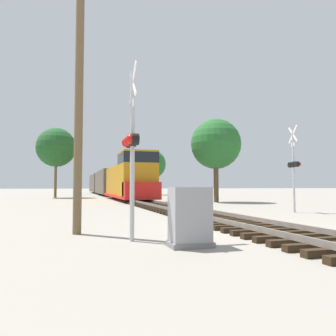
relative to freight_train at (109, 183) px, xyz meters
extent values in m
plane|color=gray|center=(0.00, -40.81, -1.99)|extent=(400.00, 400.00, 0.00)
cube|color=black|center=(0.00, -44.71, -1.91)|extent=(2.60, 0.22, 0.16)
cube|color=black|center=(0.00, -44.11, -1.91)|extent=(2.60, 0.22, 0.16)
cube|color=black|center=(0.00, -43.51, -1.91)|extent=(2.60, 0.22, 0.16)
cube|color=black|center=(0.00, -42.91, -1.91)|extent=(2.60, 0.22, 0.16)
cube|color=black|center=(0.00, -42.31, -1.91)|extent=(2.60, 0.22, 0.16)
cube|color=black|center=(0.00, -41.71, -1.91)|extent=(2.60, 0.22, 0.16)
cube|color=black|center=(0.00, -41.11, -1.91)|extent=(2.60, 0.22, 0.16)
cube|color=black|center=(0.00, -40.51, -1.91)|extent=(2.60, 0.22, 0.16)
cube|color=black|center=(0.00, -39.91, -1.91)|extent=(2.60, 0.22, 0.16)
cube|color=black|center=(0.00, -39.31, -1.91)|extent=(2.60, 0.22, 0.16)
cube|color=black|center=(0.00, -38.71, -1.91)|extent=(2.60, 0.22, 0.16)
cube|color=black|center=(0.00, -38.11, -1.91)|extent=(2.60, 0.22, 0.16)
cube|color=black|center=(0.00, -37.51, -1.91)|extent=(2.60, 0.22, 0.16)
cube|color=black|center=(0.00, -36.91, -1.91)|extent=(2.60, 0.22, 0.16)
cube|color=black|center=(0.00, -36.31, -1.91)|extent=(2.60, 0.22, 0.16)
cube|color=black|center=(0.00, -35.71, -1.91)|extent=(2.60, 0.22, 0.16)
cube|color=black|center=(0.00, -35.11, -1.91)|extent=(2.60, 0.22, 0.16)
cube|color=black|center=(0.00, -34.51, -1.91)|extent=(2.60, 0.22, 0.16)
cube|color=black|center=(0.00, -33.91, -1.91)|extent=(2.60, 0.22, 0.16)
cube|color=black|center=(0.00, -33.31, -1.91)|extent=(2.60, 0.22, 0.16)
cube|color=black|center=(0.00, -32.71, -1.91)|extent=(2.60, 0.22, 0.16)
cube|color=black|center=(0.00, -32.11, -1.91)|extent=(2.60, 0.22, 0.16)
cube|color=black|center=(0.00, -31.51, -1.91)|extent=(2.60, 0.22, 0.16)
cube|color=black|center=(0.00, -30.91, -1.91)|extent=(2.60, 0.22, 0.16)
cube|color=black|center=(0.00, -30.31, -1.91)|extent=(2.60, 0.22, 0.16)
cube|color=black|center=(0.00, -29.71, -1.91)|extent=(2.60, 0.22, 0.16)
cube|color=black|center=(0.00, -29.11, -1.91)|extent=(2.60, 0.22, 0.16)
cube|color=black|center=(0.00, -28.51, -1.91)|extent=(2.60, 0.22, 0.16)
cube|color=black|center=(0.00, -27.91, -1.91)|extent=(2.60, 0.22, 0.16)
cube|color=black|center=(0.00, -27.31, -1.91)|extent=(2.60, 0.22, 0.16)
cube|color=black|center=(0.00, -26.71, -1.91)|extent=(2.60, 0.22, 0.16)
cube|color=black|center=(0.00, -26.11, -1.91)|extent=(2.60, 0.22, 0.16)
cube|color=black|center=(0.00, -25.51, -1.91)|extent=(2.60, 0.22, 0.16)
cube|color=black|center=(0.00, -24.91, -1.91)|extent=(2.60, 0.22, 0.16)
cube|color=black|center=(0.00, -24.31, -1.91)|extent=(2.60, 0.22, 0.16)
cube|color=black|center=(0.00, -23.71, -1.91)|extent=(2.60, 0.22, 0.16)
cube|color=black|center=(0.00, -23.11, -1.91)|extent=(2.60, 0.22, 0.16)
cube|color=black|center=(0.00, -22.51, -1.91)|extent=(2.60, 0.22, 0.16)
cube|color=black|center=(0.00, -21.91, -1.91)|extent=(2.60, 0.22, 0.16)
cube|color=black|center=(0.00, -21.31, -1.91)|extent=(2.60, 0.22, 0.16)
cube|color=slate|center=(-0.72, -40.81, -1.75)|extent=(0.07, 160.00, 0.15)
cube|color=slate|center=(0.72, -40.81, -1.75)|extent=(0.07, 160.00, 0.15)
cube|color=#B77A14|center=(0.00, -14.44, -0.05)|extent=(2.57, 11.29, 3.26)
cube|color=#B77A14|center=(0.00, -22.34, 0.41)|extent=(3.02, 3.55, 4.18)
cube|color=black|center=(0.00, -22.34, 1.89)|extent=(3.05, 3.58, 0.92)
cube|color=red|center=(0.00, -24.11, -0.95)|extent=(3.02, 1.61, 1.46)
cube|color=red|center=(0.00, -16.85, -1.56)|extent=(3.08, 15.80, 0.24)
cube|color=black|center=(0.00, -22.10, -1.49)|extent=(1.58, 2.20, 1.00)
cube|color=black|center=(0.00, -11.61, -1.49)|extent=(1.58, 2.20, 1.00)
cube|color=brown|center=(0.00, 0.87, 0.07)|extent=(2.87, 15.40, 3.50)
cube|color=black|center=(0.00, -4.13, -1.54)|extent=(1.58, 2.20, 0.90)
cube|color=black|center=(0.00, 5.88, -1.54)|extent=(1.58, 2.20, 0.90)
cube|color=brown|center=(0.00, 18.23, 0.07)|extent=(2.87, 15.40, 3.50)
cube|color=black|center=(0.00, 13.23, -1.54)|extent=(1.58, 2.20, 0.90)
cube|color=black|center=(0.00, 23.24, -1.54)|extent=(1.58, 2.20, 0.90)
cylinder|color=#B7B7BC|center=(-4.17, -42.34, 0.24)|extent=(0.12, 0.12, 4.45)
cube|color=white|center=(-4.17, -42.34, 2.17)|extent=(0.03, 0.93, 0.93)
cube|color=white|center=(-4.17, -42.34, 2.17)|extent=(0.03, 0.93, 0.93)
cube|color=black|center=(-4.17, -42.34, 0.61)|extent=(0.06, 0.86, 0.06)
cylinder|color=black|center=(-4.17, -41.99, 0.61)|extent=(0.18, 0.30, 0.30)
sphere|color=red|center=(-4.27, -41.99, 0.61)|extent=(0.26, 0.26, 0.26)
cylinder|color=black|center=(-4.17, -42.34, 0.61)|extent=(0.18, 0.30, 0.30)
sphere|color=red|center=(-4.27, -42.34, 0.61)|extent=(0.26, 0.26, 0.26)
cylinder|color=black|center=(-4.17, -42.69, 0.61)|extent=(0.18, 0.30, 0.30)
sphere|color=red|center=(-4.27, -42.69, 0.61)|extent=(0.26, 0.26, 0.26)
cube|color=white|center=(-4.17, -42.34, 1.62)|extent=(0.03, 0.32, 0.20)
cylinder|color=#B7B7BC|center=(5.94, -35.72, 0.29)|extent=(0.12, 0.12, 4.56)
cube|color=white|center=(5.94, -35.72, 2.27)|extent=(0.19, 0.92, 0.93)
cube|color=white|center=(5.94, -35.72, 2.27)|extent=(0.19, 0.92, 0.93)
cube|color=black|center=(5.94, -35.72, 0.61)|extent=(0.20, 0.86, 0.06)
cylinder|color=black|center=(5.88, -36.07, 0.61)|extent=(0.23, 0.32, 0.30)
sphere|color=red|center=(5.98, -36.09, 0.61)|extent=(0.26, 0.26, 0.26)
cylinder|color=black|center=(5.94, -35.72, 0.61)|extent=(0.23, 0.32, 0.30)
sphere|color=red|center=(6.04, -35.74, 0.61)|extent=(0.26, 0.26, 0.26)
cylinder|color=black|center=(6.00, -35.38, 0.61)|extent=(0.23, 0.32, 0.30)
sphere|color=red|center=(6.10, -35.40, 0.61)|extent=(0.26, 0.26, 0.26)
cube|color=white|center=(5.94, -35.72, 1.72)|extent=(0.08, 0.32, 0.20)
cube|color=slate|center=(-3.01, -43.52, -1.93)|extent=(1.01, 0.66, 0.12)
cube|color=#939399|center=(-3.01, -43.52, -1.23)|extent=(0.92, 0.60, 1.27)
cylinder|color=brown|center=(-5.50, -40.65, 2.46)|extent=(0.25, 0.25, 8.90)
cylinder|color=brown|center=(6.82, -23.99, -0.05)|extent=(0.44, 0.44, 3.87)
sphere|color=#236028|center=(6.82, -23.99, 3.23)|extent=(4.50, 4.50, 4.50)
cylinder|color=brown|center=(-7.42, -7.90, 0.42)|extent=(0.32, 0.32, 4.81)
sphere|color=#1E5123|center=(-7.42, -7.90, 4.28)|extent=(4.86, 4.86, 4.86)
cylinder|color=#473521|center=(7.21, 2.00, -0.17)|extent=(0.47, 0.47, 3.64)
sphere|color=#236028|center=(7.21, 2.00, 3.11)|extent=(4.88, 4.88, 4.88)
camera|label=1|loc=(-5.73, -50.77, -0.57)|focal=35.00mm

